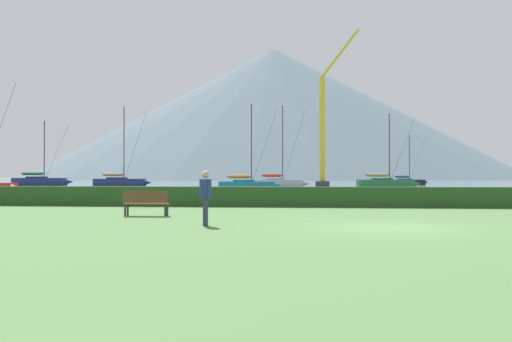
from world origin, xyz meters
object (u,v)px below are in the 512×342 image
object	(u,v)px
person_seated_viewer	(205,193)
sailboat_slip_9	(41,181)
sailboat_slip_5	(248,185)
sailboat_slip_1	(121,182)
sailboat_slip_2	(407,182)
sailboat_slip_6	(279,182)
dock_crane	(324,136)
sailboat_slip_7	(386,183)
park_bench_near_path	(146,202)

from	to	relation	value
person_seated_viewer	sailboat_slip_9	bearing A→B (deg)	115.00
sailboat_slip_5	person_seated_viewer	distance (m)	44.00
sailboat_slip_1	sailboat_slip_9	distance (m)	15.49
sailboat_slip_2	sailboat_slip_6	distance (m)	30.45
sailboat_slip_1	sailboat_slip_5	bearing A→B (deg)	-45.15
sailboat_slip_9	dock_crane	bearing A→B (deg)	-15.85
sailboat_slip_9	sailboat_slip_6	bearing A→B (deg)	-24.26
sailboat_slip_5	sailboat_slip_9	distance (m)	43.27
sailboat_slip_1	person_seated_viewer	xyz separation A→B (m)	(24.88, -63.35, 0.26)
sailboat_slip_2	sailboat_slip_7	size ratio (longest dim) A/B	0.91
sailboat_slip_1	sailboat_slip_2	bearing A→B (deg)	20.71
sailboat_slip_9	person_seated_viewer	size ratio (longest dim) A/B	6.23
sailboat_slip_5	person_seated_viewer	bearing A→B (deg)	-90.05
sailboat_slip_5	sailboat_slip_1	bearing A→B (deg)	132.16
sailboat_slip_2	sailboat_slip_6	xyz separation A→B (m)	(-20.77, -22.28, 0.08)
sailboat_slip_1	sailboat_slip_2	xyz separation A→B (m)	(44.32, 18.85, -0.14)
sailboat_slip_9	person_seated_viewer	distance (m)	78.84
sailboat_slip_1	sailboat_slip_5	distance (m)	28.71
park_bench_near_path	sailboat_slip_6	bearing A→B (deg)	86.42
sailboat_slip_1	sailboat_slip_6	bearing A→B (deg)	-10.60
sailboat_slip_5	park_bench_near_path	xyz separation A→B (m)	(0.83, -40.02, -0.05)
person_seated_viewer	dock_crane	xyz separation A→B (m)	(4.82, 65.27, 6.44)
sailboat_slip_1	sailboat_slip_2	size ratio (longest dim) A/B	1.37
sailboat_slip_2	person_seated_viewer	xyz separation A→B (m)	(-19.44, -82.20, 0.40)
sailboat_slip_2	sailboat_slip_9	bearing A→B (deg)	-178.27
sailboat_slip_2	sailboat_slip_7	bearing A→B (deg)	-116.49
park_bench_near_path	dock_crane	distance (m)	62.32
park_bench_near_path	sailboat_slip_2	bearing A→B (deg)	72.15
dock_crane	person_seated_viewer	bearing A→B (deg)	-94.22
sailboat_slip_5	sailboat_slip_6	distance (m)	16.28
sailboat_slip_2	person_seated_viewer	distance (m)	84.47
park_bench_near_path	sailboat_slip_7	bearing A→B (deg)	71.58
sailboat_slip_9	person_seated_viewer	world-z (taller)	sailboat_slip_9
sailboat_slip_5	dock_crane	xyz separation A→B (m)	(8.63, 21.43, 6.83)
sailboat_slip_2	sailboat_slip_7	distance (m)	27.47
sailboat_slip_1	person_seated_viewer	world-z (taller)	sailboat_slip_1
sailboat_slip_2	park_bench_near_path	size ratio (longest dim) A/B	5.09
sailboat_slip_5	park_bench_near_path	world-z (taller)	sailboat_slip_5
sailboat_slip_1	sailboat_slip_6	size ratio (longest dim) A/B	1.06
sailboat_slip_1	sailboat_slip_7	xyz separation A→B (m)	(37.28, -7.70, -0.05)
sailboat_slip_7	dock_crane	size ratio (longest dim) A/B	0.41
dock_crane	sailboat_slip_6	bearing A→B (deg)	-139.04
sailboat_slip_7	park_bench_near_path	bearing A→B (deg)	-109.73
sailboat_slip_6	person_seated_viewer	size ratio (longest dim) A/B	6.74
sailboat_slip_1	person_seated_viewer	bearing A→B (deg)	-70.89
sailboat_slip_1	sailboat_slip_7	size ratio (longest dim) A/B	1.25
sailboat_slip_1	sailboat_slip_9	bearing A→B (deg)	159.52
sailboat_slip_6	sailboat_slip_2	bearing A→B (deg)	45.46
sailboat_slip_9	park_bench_near_path	xyz separation A→B (m)	(36.61, -64.36, -0.22)
park_bench_near_path	dock_crane	bearing A→B (deg)	80.88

